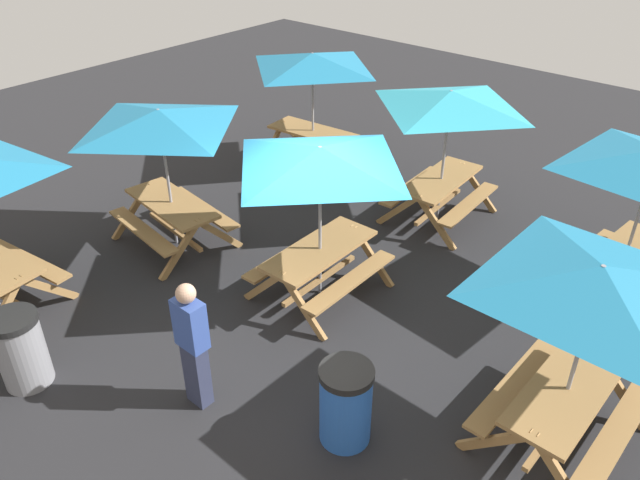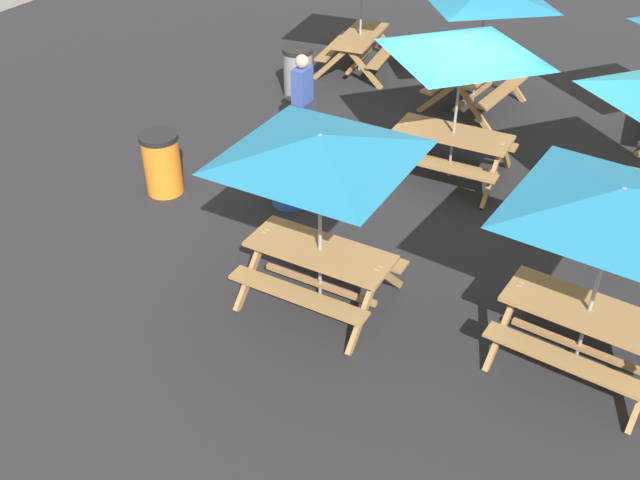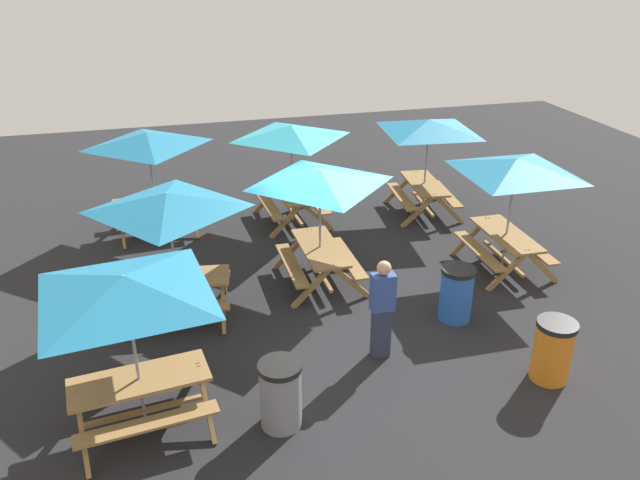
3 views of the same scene
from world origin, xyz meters
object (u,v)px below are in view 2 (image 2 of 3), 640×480
object	(u,v)px
picnic_table_0	(463,57)
picnic_table_2	(617,215)
trash_bin_gray	(298,73)
picnic_table_3	(486,2)
trash_bin_blue	(290,174)
person_standing	(302,100)
trash_bin_orange	(162,163)
picnic_table_1	(320,160)

from	to	relation	value
picnic_table_0	picnic_table_2	xyz separation A→B (m)	(-2.72, 3.30, 0.00)
picnic_table_0	trash_bin_gray	world-z (taller)	picnic_table_0
picnic_table_3	trash_bin_blue	xyz separation A→B (m)	(1.33, 4.62, -1.49)
trash_bin_gray	person_standing	bearing A→B (deg)	121.89
picnic_table_0	picnic_table_3	xyz separation A→B (m)	(0.50, -2.69, 0.00)
trash_bin_blue	trash_bin_orange	xyz separation A→B (m)	(1.88, 0.63, 0.00)
trash_bin_blue	picnic_table_1	bearing A→B (deg)	129.61
picnic_table_3	picnic_table_1	bearing A→B (deg)	8.86
picnic_table_2	trash_bin_orange	bearing A→B (deg)	-0.69
picnic_table_2	person_standing	xyz separation A→B (m)	(5.24, -2.99, -1.10)
trash_bin_gray	picnic_table_0	bearing A→B (deg)	157.53
picnic_table_3	trash_bin_orange	xyz separation A→B (m)	(3.22, 5.25, -1.49)
picnic_table_2	trash_bin_orange	xyz separation A→B (m)	(6.44, -0.74, -1.49)
picnic_table_1	trash_bin_gray	bearing A→B (deg)	-56.76
picnic_table_3	person_standing	distance (m)	3.78
picnic_table_1	trash_bin_orange	bearing A→B (deg)	-17.79
trash_bin_orange	person_standing	bearing A→B (deg)	-117.94
picnic_table_0	trash_bin_blue	bearing A→B (deg)	45.82
picnic_table_2	trash_bin_blue	distance (m)	4.98
picnic_table_2	trash_bin_gray	bearing A→B (deg)	-31.20
picnic_table_2	trash_bin_orange	world-z (taller)	picnic_table_2
picnic_table_3	trash_bin_gray	distance (m)	3.69
picnic_table_1	trash_bin_orange	world-z (taller)	picnic_table_1
picnic_table_2	trash_bin_orange	distance (m)	6.65
trash_bin_blue	trash_bin_gray	size ratio (longest dim) A/B	1.00
picnic_table_0	person_standing	distance (m)	2.77
picnic_table_3	trash_bin_gray	xyz separation A→B (m)	(3.16, 1.17, -1.49)
trash_bin_orange	trash_bin_gray	xyz separation A→B (m)	(-0.06, -4.08, 0.00)
picnic_table_0	trash_bin_orange	size ratio (longest dim) A/B	2.38
picnic_table_0	picnic_table_1	xyz separation A→B (m)	(0.37, 3.70, 0.00)
picnic_table_3	trash_bin_gray	world-z (taller)	picnic_table_3
picnic_table_2	person_standing	size ratio (longest dim) A/B	1.68
picnic_table_1	person_standing	size ratio (longest dim) A/B	1.69
picnic_table_0	person_standing	size ratio (longest dim) A/B	1.40
trash_bin_orange	picnic_table_3	bearing A→B (deg)	-121.50
trash_bin_blue	picnic_table_2	bearing A→B (deg)	163.24
picnic_table_1	trash_bin_blue	bearing A→B (deg)	-49.41
trash_bin_orange	trash_bin_gray	world-z (taller)	same
trash_bin_gray	picnic_table_1	bearing A→B (deg)	122.26
picnic_table_0	picnic_table_3	bearing A→B (deg)	-80.02
picnic_table_0	trash_bin_gray	distance (m)	4.24
person_standing	picnic_table_2	bearing A→B (deg)	60.77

